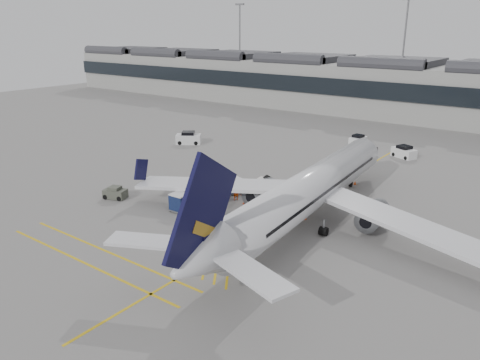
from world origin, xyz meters
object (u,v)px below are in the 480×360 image
Objects in this scene: pushback_tug at (115,193)px; belt_loader at (269,186)px; ramp_agent_b at (245,196)px; baggage_cart_a at (233,185)px; airliner_main at (308,192)px; ramp_agent_a at (236,192)px.

belt_loader is at bearing 26.88° from pushback_tug.
pushback_tug is at bearing -6.83° from ramp_agent_b.
baggage_cart_a is (-2.90, -3.37, 0.51)m from belt_loader.
belt_loader is 1.55× the size of pushback_tug.
airliner_main is 22.34× the size of ramp_agent_b.
belt_loader is 5.51m from ramp_agent_b.
baggage_cart_a is 1.17× the size of ramp_agent_a.
baggage_cart_a is 2.36m from ramp_agent_a.
airliner_main is 8.51m from ramp_agent_b.
airliner_main is 14.72× the size of pushback_tug.
baggage_cart_a is at bearing 75.29° from ramp_agent_a.
airliner_main is at bearing -0.20° from pushback_tug.
airliner_main is 22.25× the size of ramp_agent_a.
ramp_agent_b is at bearing 11.23° from pushback_tug.
ramp_agent_b is (-8.15, 0.47, -2.39)m from airliner_main.
belt_loader is 5.18m from ramp_agent_a.
ramp_agent_b is (3.24, -2.12, -0.08)m from baggage_cart_a.
airliner_main is 10.04m from ramp_agent_a.
belt_loader is 4.47m from baggage_cart_a.
ramp_agent_a is 1.00× the size of ramp_agent_b.
belt_loader is at bearing 16.09° from ramp_agent_a.
airliner_main is 19.03× the size of baggage_cart_a.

